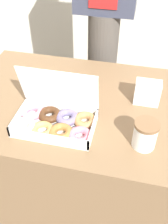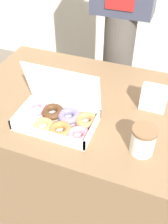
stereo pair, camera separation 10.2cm
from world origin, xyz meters
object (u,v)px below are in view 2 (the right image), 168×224
(donut_box, at_px, (57,117))
(napkin_holder, at_px, (154,98))
(coffee_cup, at_px, (143,140))
(person_customer, at_px, (122,10))

(donut_box, relative_size, napkin_holder, 3.13)
(donut_box, distance_m, coffee_cup, 0.37)
(donut_box, height_order, coffee_cup, donut_box)
(person_customer, bearing_deg, napkin_holder, -60.13)
(donut_box, xyz_separation_m, person_customer, (0.07, 0.75, 0.20))
(donut_box, relative_size, coffee_cup, 3.11)
(coffee_cup, bearing_deg, person_customer, 110.75)
(napkin_holder, height_order, person_customer, person_customer)
(napkin_holder, bearing_deg, person_customer, 119.87)
(coffee_cup, xyz_separation_m, napkin_holder, (-0.00, 0.27, -0.00))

